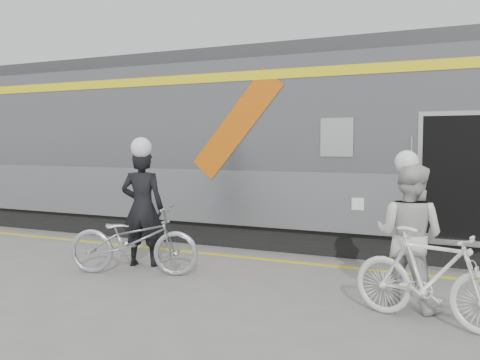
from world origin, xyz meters
The scene contains 9 objects.
ground centered at (0.00, 0.00, 0.00)m, with size 90.00×90.00×0.00m, color slate.
train centered at (0.84, 4.19, 2.05)m, with size 24.00×3.17×4.10m.
safety_strip centered at (0.00, 2.15, 0.00)m, with size 24.00×0.12×0.01m, color yellow.
man centered at (-1.93, 0.84, 1.02)m, with size 0.75×0.49×2.05m, color black.
bicycle_left centered at (-1.73, 0.29, 0.56)m, with size 0.75×2.15×1.13m, color #AFB0B7.
woman centered at (2.55, 0.36, 0.94)m, with size 0.91×0.71×1.88m, color silver.
bicycle_right centered at (2.85, -0.19, 0.57)m, with size 0.54×1.90×1.14m, color silver.
helmet_man centered at (-1.93, 0.84, 2.23)m, with size 0.35×0.35×0.35m, color white.
helmet_woman centered at (2.55, 0.36, 2.03)m, with size 0.30×0.30×0.30m, color white.
Camera 1 is at (3.21, -6.47, 2.14)m, focal length 38.00 mm.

